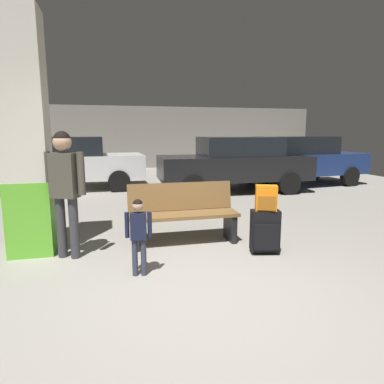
% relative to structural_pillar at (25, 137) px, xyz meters
% --- Properties ---
extents(ground_plane, '(18.00, 18.00, 0.10)m').
position_rel_structural_pillar_xyz_m(ground_plane, '(1.98, 2.14, -1.63)').
color(ground_plane, gray).
extents(garage_back_wall, '(18.00, 0.12, 2.80)m').
position_rel_structural_pillar_xyz_m(garage_back_wall, '(1.98, 11.00, -0.18)').
color(garage_back_wall, gray).
rests_on(garage_back_wall, ground_plane).
extents(structural_pillar, '(0.57, 0.57, 3.19)m').
position_rel_structural_pillar_xyz_m(structural_pillar, '(0.00, 0.00, 0.00)').
color(structural_pillar, '#66C633').
rests_on(structural_pillar, ground_plane).
extents(bench, '(1.60, 0.53, 0.89)m').
position_rel_structural_pillar_xyz_m(bench, '(2.09, -0.09, -1.14)').
color(bench, brown).
rests_on(bench, ground_plane).
extents(suitcase, '(0.41, 0.30, 0.60)m').
position_rel_structural_pillar_xyz_m(suitcase, '(3.07, -0.83, -1.26)').
color(suitcase, black).
rests_on(suitcase, ground_plane).
extents(backpack_bright, '(0.32, 0.27, 0.34)m').
position_rel_structural_pillar_xyz_m(backpack_bright, '(3.07, -0.83, -0.81)').
color(backpack_bright, orange).
rests_on(backpack_bright, suitcase).
extents(child, '(0.30, 0.20, 0.90)m').
position_rel_structural_pillar_xyz_m(child, '(1.34, -1.14, -1.03)').
color(child, '#33384C').
rests_on(child, ground_plane).
extents(adult, '(0.52, 0.32, 1.65)m').
position_rel_structural_pillar_xyz_m(adult, '(0.49, -0.34, -0.56)').
color(adult, '#38383D').
rests_on(adult, ground_plane).
extents(parked_car_side, '(4.29, 2.23, 1.51)m').
position_rel_structural_pillar_xyz_m(parked_car_side, '(6.80, 4.60, -0.78)').
color(parked_car_side, navy).
rests_on(parked_car_side, ground_plane).
extents(parked_car_near, '(4.16, 1.92, 1.51)m').
position_rel_structural_pillar_xyz_m(parked_car_near, '(4.46, 3.98, -0.78)').
color(parked_car_near, black).
rests_on(parked_car_near, ground_plane).
extents(parked_car_far, '(4.16, 1.91, 1.51)m').
position_rel_structural_pillar_xyz_m(parked_car_far, '(-0.05, 5.41, -0.78)').
color(parked_car_far, silver).
rests_on(parked_car_far, ground_plane).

